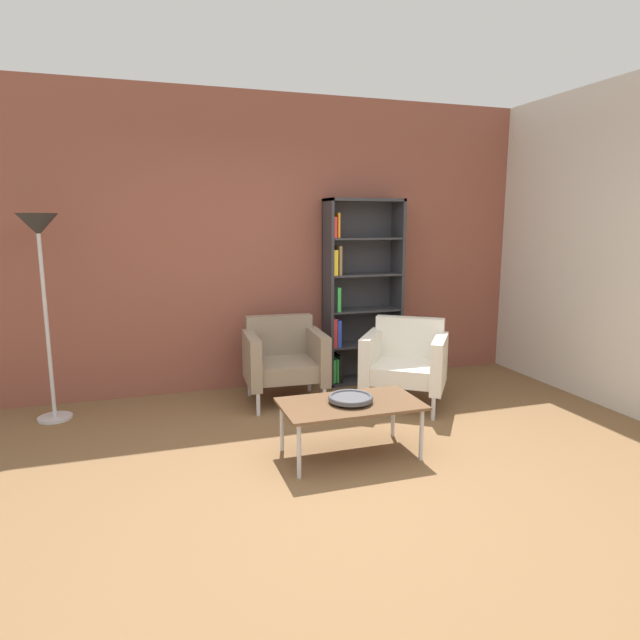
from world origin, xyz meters
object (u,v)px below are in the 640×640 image
decorative_bowl (351,398)px  floor_lamp_torchiere (40,250)px  armchair_near_window (284,358)px  armchair_corner_red (406,360)px  coffee_table_low (351,407)px  bookshelf_tall (357,295)px

decorative_bowl → floor_lamp_torchiere: 2.80m
decorative_bowl → armchair_near_window: 1.36m
armchair_corner_red → coffee_table_low: bearing=-98.9°
coffee_table_low → armchair_corner_red: size_ratio=1.06×
bookshelf_tall → armchair_corner_red: bookshelf_tall is taller
armchair_corner_red → floor_lamp_torchiere: (-3.04, 0.57, 1.03)m
bookshelf_tall → floor_lamp_torchiere: (-2.89, -0.27, 0.53)m
bookshelf_tall → armchair_near_window: (-0.88, -0.39, -0.51)m
armchair_near_window → bookshelf_tall: bearing=27.1°
floor_lamp_torchiere → bookshelf_tall: bearing=5.3°
decorative_bowl → floor_lamp_torchiere: size_ratio=0.18×
coffee_table_low → armchair_near_window: 1.36m
decorative_bowl → armchair_corner_red: size_ratio=0.34×
decorative_bowl → coffee_table_low: bearing=-63.4°
floor_lamp_torchiere → armchair_near_window: bearing=-3.5°
bookshelf_tall → armchair_near_window: bearing=-156.2°
coffee_table_low → armchair_corner_red: 1.28m
coffee_table_low → decorative_bowl: (-0.00, 0.00, 0.07)m
coffee_table_low → armchair_near_window: size_ratio=1.28×
coffee_table_low → armchair_corner_red: bearing=45.4°
armchair_near_window → coffee_table_low: bearing=-80.6°
bookshelf_tall → armchair_corner_red: size_ratio=2.01×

